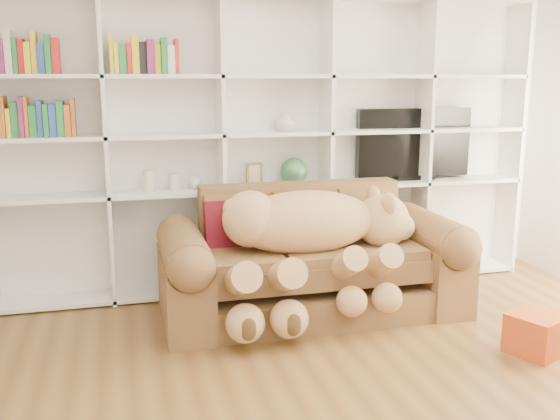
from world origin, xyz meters
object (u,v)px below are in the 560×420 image
object	(u,v)px
gift_box	(537,333)
sofa	(311,266)
teddy_bear	(310,236)
tv	(413,144)

from	to	relation	value
gift_box	sofa	bearing A→B (deg)	138.01
teddy_bear	tv	bearing A→B (deg)	41.91
tv	sofa	bearing A→B (deg)	-148.99
gift_box	tv	xyz separation A→B (m)	(-0.05, 1.75, 1.04)
sofa	gift_box	size ratio (longest dim) A/B	6.86
teddy_bear	tv	xyz separation A→B (m)	(1.21, 0.87, 0.53)
sofa	tv	world-z (taller)	tv
sofa	tv	distance (m)	1.56
tv	teddy_bear	bearing A→B (deg)	-144.22
teddy_bear	gift_box	size ratio (longest dim) A/B	4.77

